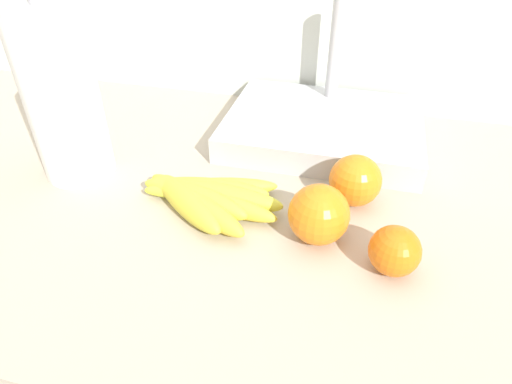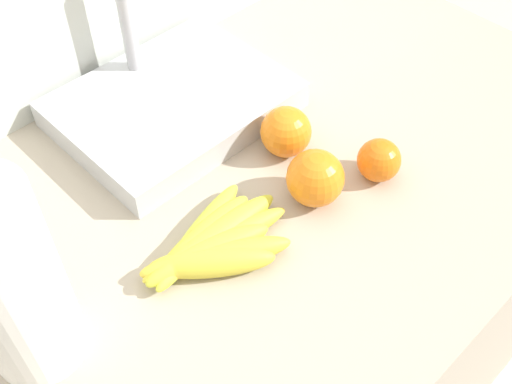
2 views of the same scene
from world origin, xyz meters
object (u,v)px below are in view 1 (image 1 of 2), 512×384
at_px(orange_right, 395,251).
at_px(orange_center, 355,181).
at_px(banana_bunch, 203,197).
at_px(sink_basin, 323,126).
at_px(orange_far_right, 319,214).
at_px(paper_towel_roll, 62,96).

bearing_deg(orange_right, orange_center, 114.04).
height_order(banana_bunch, sink_basin, sink_basin).
height_order(orange_far_right, sink_basin, sink_basin).
relative_size(orange_far_right, paper_towel_roll, 0.28).
bearing_deg(paper_towel_roll, sink_basin, 29.30).
relative_size(orange_far_right, sink_basin, 0.24).
bearing_deg(banana_bunch, orange_center, 17.97).
bearing_deg(orange_right, paper_towel_roll, 168.26).
xyz_separation_m(orange_right, sink_basin, (-0.13, 0.32, -0.01)).
relative_size(paper_towel_roll, sink_basin, 0.85).
bearing_deg(orange_center, orange_right, -65.96).
relative_size(banana_bunch, sink_basin, 0.63).
relative_size(banana_bunch, orange_far_right, 2.68).
xyz_separation_m(banana_bunch, orange_right, (0.27, -0.06, 0.01)).
height_order(orange_center, sink_basin, sink_basin).
xyz_separation_m(orange_center, sink_basin, (-0.07, 0.18, -0.01)).
relative_size(orange_center, orange_right, 1.21).
bearing_deg(orange_right, orange_far_right, 160.15).
xyz_separation_m(paper_towel_roll, sink_basin, (0.38, 0.21, -0.11)).
xyz_separation_m(orange_right, paper_towel_roll, (-0.51, 0.11, 0.10)).
height_order(orange_center, orange_far_right, orange_far_right).
height_order(banana_bunch, orange_center, orange_center).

